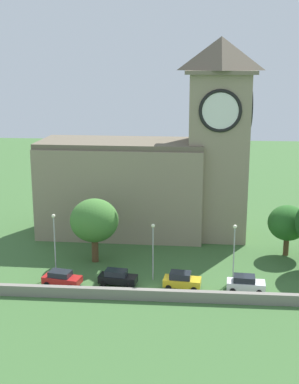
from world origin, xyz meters
TOP-DOWN VIEW (x-y plane):
  - ground_plane at (0.00, 15.00)m, footprint 200.00×200.00m
  - church at (-1.00, 19.83)m, footprint 30.05×11.16m
  - quay_barrier at (0.00, -2.34)m, footprint 50.99×0.70m
  - car_red at (-10.17, 0.55)m, footprint 4.52×2.77m
  - car_black at (-3.98, 1.22)m, footprint 4.43×2.45m
  - car_yellow at (3.21, 0.83)m, footprint 4.25×2.57m
  - car_white at (10.14, 0.69)m, footprint 4.24×2.43m
  - streetlamp_west_mid at (-11.52, 3.24)m, footprint 0.44×0.44m
  - streetlamp_central at (-0.11, 2.85)m, footprint 0.44×0.44m
  - streetlamp_east_mid at (9.00, 3.38)m, footprint 0.44×0.44m
  - tree_riverside_east at (-7.75, 8.03)m, footprint 5.96×5.96m
  - tree_riverside_west at (16.44, 12.26)m, footprint 5.03×5.03m

SIDE VIEW (x-z plane):
  - ground_plane at x=0.00m, z-range 0.00..0.00m
  - quay_barrier at x=0.00m, z-range 0.00..1.18m
  - car_red at x=-10.17m, z-range 0.01..1.68m
  - car_black at x=-3.98m, z-range 0.01..1.75m
  - car_white at x=10.14m, z-range 0.01..1.78m
  - car_yellow at x=3.21m, z-range 0.01..1.88m
  - tree_riverside_west at x=16.44m, z-range 1.01..7.62m
  - streetlamp_east_mid at x=9.00m, z-range 1.15..7.85m
  - streetlamp_central at x=-0.11m, z-range 1.16..7.90m
  - streetlamp_west_mid at x=-11.52m, z-range 1.21..8.69m
  - tree_riverside_east at x=-7.75m, z-range 1.30..9.36m
  - church at x=-1.00m, z-range -4.43..23.20m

